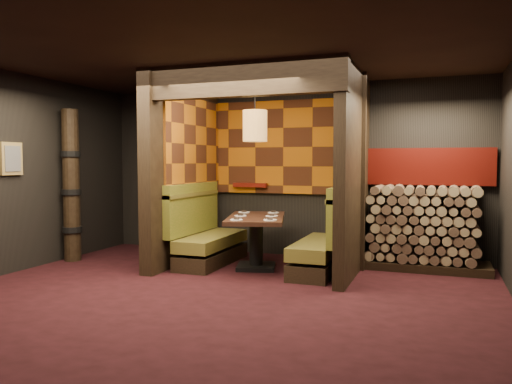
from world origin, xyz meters
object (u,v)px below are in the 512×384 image
at_px(pendant_lamp, 255,126).
at_px(totem_column, 71,186).
at_px(booth_bench_right, 326,245).
at_px(dining_table, 256,232).
at_px(booth_bench_left, 206,238).
at_px(firewood_stack, 428,228).

xyz_separation_m(pendant_lamp, totem_column, (-2.96, -0.40, -0.91)).
bearing_deg(pendant_lamp, booth_bench_right, 8.50).
height_order(dining_table, totem_column, totem_column).
relative_size(booth_bench_right, pendant_lamp, 1.63).
bearing_deg(totem_column, booth_bench_right, 7.86).
bearing_deg(dining_table, totem_column, -171.40).
height_order(booth_bench_left, booth_bench_right, same).
xyz_separation_m(booth_bench_right, firewood_stack, (1.35, 0.70, 0.21)).
height_order(booth_bench_left, totem_column, totem_column).
height_order(booth_bench_right, dining_table, booth_bench_right).
distance_m(totem_column, firewood_stack, 5.51).
xyz_separation_m(pendant_lamp, firewood_stack, (2.37, 0.85, -1.48)).
xyz_separation_m(booth_bench_left, dining_table, (0.87, -0.10, 0.14)).
height_order(pendant_lamp, firewood_stack, pendant_lamp).
bearing_deg(booth_bench_right, booth_bench_left, 180.00).
distance_m(booth_bench_left, firewood_stack, 3.33).
distance_m(booth_bench_right, firewood_stack, 1.54).
bearing_deg(booth_bench_right, pendant_lamp, -171.50).
height_order(pendant_lamp, totem_column, pendant_lamp).
bearing_deg(firewood_stack, booth_bench_right, -152.65).
bearing_deg(totem_column, booth_bench_left, 14.75).
relative_size(booth_bench_left, dining_table, 0.98).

